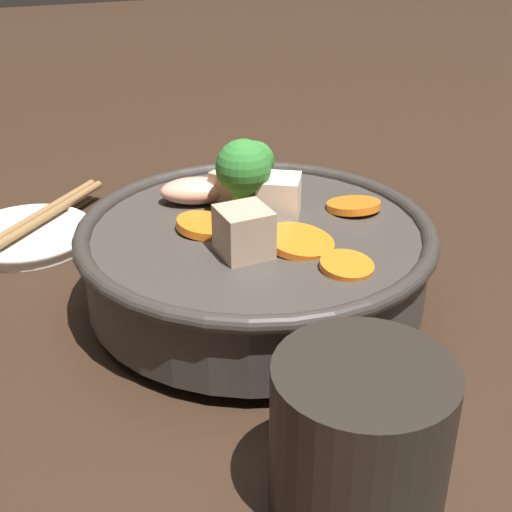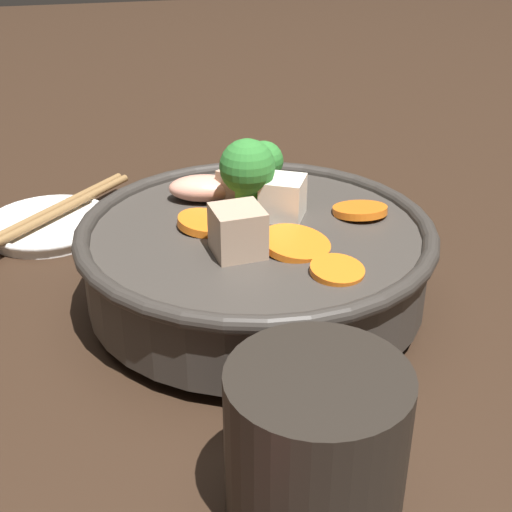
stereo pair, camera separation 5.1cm
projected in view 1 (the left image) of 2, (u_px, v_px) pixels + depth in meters
ground_plane at (256, 305)px, 0.53m from camera, size 3.00×3.00×0.00m
stirfry_bowl at (256, 252)px, 0.51m from camera, size 0.25×0.25×0.12m
side_saucer at (28, 235)px, 0.61m from camera, size 0.11×0.11×0.01m
dark_mug at (359, 437)px, 0.34m from camera, size 0.11×0.09×0.08m
chopsticks_pair at (26, 225)px, 0.61m from camera, size 0.16×0.15×0.01m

